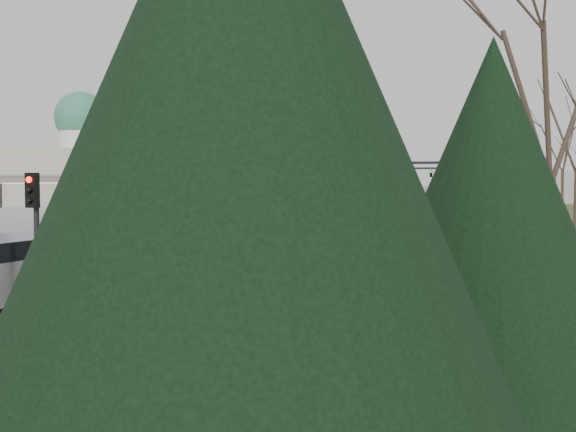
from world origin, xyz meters
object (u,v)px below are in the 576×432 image
at_px(train_far, 498,196).
at_px(passenger, 20,226).
at_px(train_near, 363,208).
at_px(signal_post, 35,221).

relative_size(train_far, passenger, 36.01).
bearing_deg(train_near, signal_post, -87.62).
xyz_separation_m(train_near, train_far, (7.00, 45.99, 0.00)).
xyz_separation_m(train_far, signal_post, (-5.25, -88.09, 1.25)).
distance_m(passenger, signal_post, 11.77).
relative_size(train_near, train_far, 1.50).
height_order(train_far, passenger, train_far).
relative_size(train_far, signal_post, 14.69).
distance_m(train_far, passenger, 80.70).
bearing_deg(passenger, train_near, -28.32).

